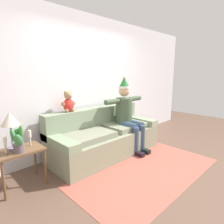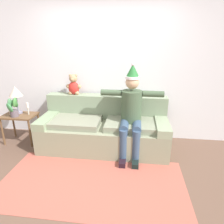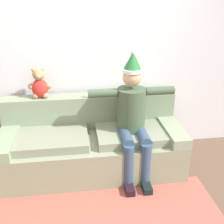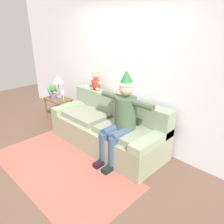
% 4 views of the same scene
% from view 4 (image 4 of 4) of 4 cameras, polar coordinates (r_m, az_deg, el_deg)
% --- Properties ---
extents(ground_plane, '(10.00, 10.00, 0.00)m').
position_cam_4_polar(ground_plane, '(3.67, -12.83, -14.09)').
color(ground_plane, brown).
extents(back_wall, '(7.00, 0.10, 2.70)m').
position_cam_4_polar(back_wall, '(4.06, 4.24, 11.07)').
color(back_wall, silver).
rests_on(back_wall, ground_plane).
extents(couch, '(2.22, 0.90, 0.89)m').
position_cam_4_polar(couch, '(4.02, -1.03, -4.23)').
color(couch, gray).
rests_on(couch, ground_plane).
extents(person_seated, '(1.02, 0.77, 1.53)m').
position_cam_4_polar(person_seated, '(3.43, 2.53, -1.16)').
color(person_seated, '#41563D').
rests_on(person_seated, ground_plane).
extents(teddy_bear, '(0.29, 0.17, 0.38)m').
position_cam_4_polar(teddy_bear, '(4.36, -4.20, 7.95)').
color(teddy_bear, red).
rests_on(teddy_bear, couch).
extents(side_table, '(0.60, 0.41, 0.54)m').
position_cam_4_polar(side_table, '(5.13, -13.87, 2.55)').
color(side_table, brown).
rests_on(side_table, ground_plane).
extents(table_lamp, '(0.24, 0.24, 0.51)m').
position_cam_4_polar(table_lamp, '(5.08, -13.93, 8.08)').
color(table_lamp, gray).
rests_on(table_lamp, side_table).
extents(potted_plant, '(0.19, 0.26, 0.37)m').
position_cam_4_polar(potted_plant, '(5.03, -15.20, 5.14)').
color(potted_plant, '#60545E').
rests_on(potted_plant, side_table).
extents(candle_tall, '(0.04, 0.04, 0.22)m').
position_cam_4_polar(candle_tall, '(5.19, -15.29, 5.33)').
color(candle_tall, beige).
rests_on(candle_tall, side_table).
extents(candle_short, '(0.04, 0.04, 0.23)m').
position_cam_4_polar(candle_short, '(4.94, -12.68, 4.76)').
color(candle_short, beige).
rests_on(candle_short, side_table).
extents(area_rug, '(2.52, 1.28, 0.01)m').
position_cam_4_polar(area_rug, '(3.65, -13.22, -14.21)').
color(area_rug, '#AB5647').
rests_on(area_rug, ground_plane).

